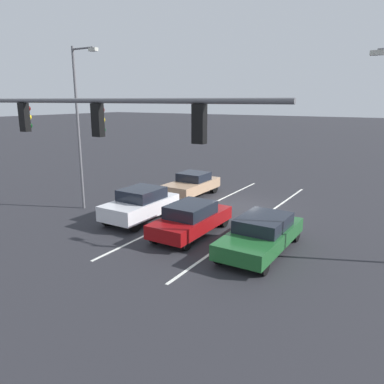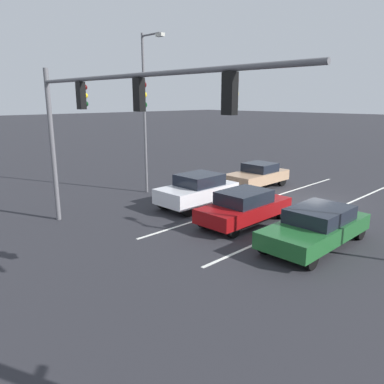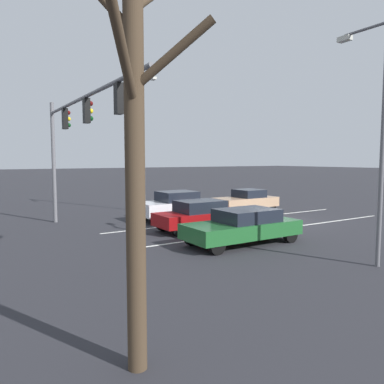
{
  "view_description": "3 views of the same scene",
  "coord_description": "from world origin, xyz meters",
  "views": [
    {
      "loc": [
        -8.16,
        18.41,
        5.79
      ],
      "look_at": [
        -0.11,
        5.36,
        2.0
      ],
      "focal_mm": 35.0,
      "sensor_mm": 36.0,
      "label": 1
    },
    {
      "loc": [
        -9.13,
        17.22,
        5.1
      ],
      "look_at": [
        1.07,
        7.24,
        1.54
      ],
      "focal_mm": 35.0,
      "sensor_mm": 36.0,
      "label": 2
    },
    {
      "loc": [
        -14.6,
        14.8,
        3.37
      ],
      "look_at": [
        -0.36,
        5.9,
        1.88
      ],
      "focal_mm": 35.0,
      "sensor_mm": 36.0,
      "label": 3
    }
  ],
  "objects": [
    {
      "name": "ground_plane",
      "position": [
        0.0,
        0.0,
        0.0
      ],
      "size": [
        240.0,
        240.0,
        0.0
      ],
      "primitive_type": "plane",
      "color": "#28282D"
    },
    {
      "name": "lane_stripe_left_divider",
      "position": [
        -1.7,
        1.76,
        0.01
      ],
      "size": [
        0.12,
        15.51,
        0.01
      ],
      "primitive_type": "cube",
      "color": "silver",
      "rests_on": "ground_plane"
    },
    {
      "name": "lane_stripe_center_divider",
      "position": [
        1.7,
        1.76,
        0.01
      ],
      "size": [
        0.12,
        15.51,
        0.01
      ],
      "primitive_type": "cube",
      "color": "silver",
      "rests_on": "ground_plane"
    },
    {
      "name": "car_maroon_midlane_front",
      "position": [
        0.07,
        5.14,
        0.73
      ],
      "size": [
        1.79,
        4.42,
        1.41
      ],
      "color": "maroon",
      "rests_on": "ground_plane"
    },
    {
      "name": "car_darkgreen_leftlane_front",
      "position": [
        -3.26,
        5.31,
        0.73
      ],
      "size": [
        1.94,
        4.77,
        1.39
      ],
      "color": "#1E5928",
      "rests_on": "ground_plane"
    },
    {
      "name": "car_white_rightlane_front",
      "position": [
        3.24,
        4.74,
        0.82
      ],
      "size": [
        1.93,
        4.01,
        1.59
      ],
      "color": "silver",
      "rests_on": "ground_plane"
    },
    {
      "name": "car_tan_rightlane_second",
      "position": [
        3.62,
        -0.66,
        0.73
      ],
      "size": [
        1.87,
        4.08,
        1.43
      ],
      "color": "tan",
      "rests_on": "ground_plane"
    },
    {
      "name": "traffic_signal_gantry",
      "position": [
        2.01,
        10.5,
        4.69
      ],
      "size": [
        11.93,
        0.37,
        6.3
      ],
      "color": "slate",
      "rests_on": "ground_plane"
    },
    {
      "name": "street_lamp_right_shoulder",
      "position": [
        7.1,
        4.73,
        4.78
      ],
      "size": [
        1.72,
        0.24,
        8.38
      ],
      "color": "slate",
      "rests_on": "ground_plane"
    },
    {
      "name": "street_lamp_left_shoulder",
      "position": [
        -7.74,
        3.76,
        4.37
      ],
      "size": [
        1.76,
        0.24,
        7.58
      ],
      "color": "slate",
      "rests_on": "ground_plane"
    },
    {
      "name": "bare_tree_near",
      "position": [
        -9.23,
        12.49,
        3.98
      ],
      "size": [
        2.29,
        2.48,
        7.25
      ],
      "color": "#423323",
      "rests_on": "ground_plane"
    }
  ]
}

